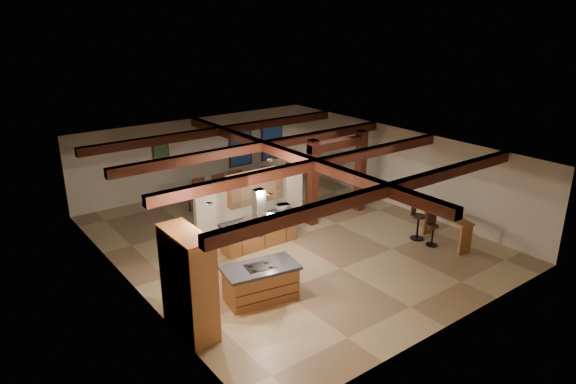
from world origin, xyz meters
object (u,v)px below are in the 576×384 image
Objects in this scene: kitchen_island at (261,282)px; sofa at (254,176)px; bar_counter at (447,224)px; dining_table at (226,205)px.

sofa is at bearing 57.64° from kitchen_island.
kitchen_island is at bearing 173.47° from bar_counter.
kitchen_island is 0.94× the size of sofa.
sofa is 8.65m from bar_counter.
sofa is 1.13× the size of bar_counter.
dining_table is at bearing 29.42° from sofa.
kitchen_island is 1.11× the size of dining_table.
dining_table is at bearing 123.51° from bar_counter.
kitchen_island is 1.06× the size of bar_counter.
dining_table is 0.96× the size of bar_counter.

